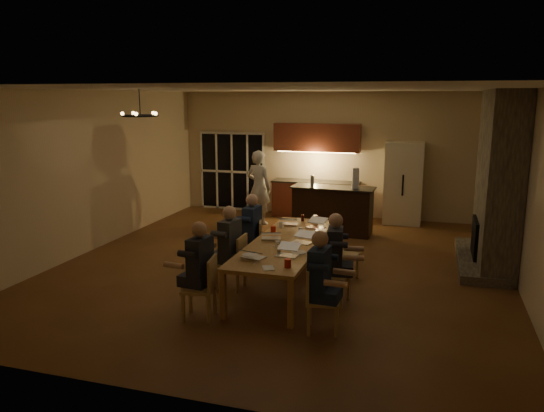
{
  "coord_description": "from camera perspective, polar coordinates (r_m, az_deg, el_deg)",
  "views": [
    {
      "loc": [
        2.55,
        -9.0,
        3.08
      ],
      "look_at": [
        -0.29,
        0.3,
        1.06
      ],
      "focal_mm": 35.0,
      "sensor_mm": 36.0,
      "label": 1
    }
  ],
  "objects": [
    {
      "name": "floor",
      "position": [
        9.85,
        1.1,
        -6.49
      ],
      "size": [
        9.0,
        9.0,
        0.0
      ],
      "primitive_type": "plane",
      "color": "brown",
      "rests_on": "ground"
    },
    {
      "name": "back_wall",
      "position": [
        13.84,
        6.28,
        5.53
      ],
      "size": [
        8.0,
        0.04,
        3.2
      ],
      "primitive_type": "cube",
      "color": "#C3B28A",
      "rests_on": "ground"
    },
    {
      "name": "left_wall",
      "position": [
        11.24,
        -19.02,
        3.53
      ],
      "size": [
        0.04,
        9.0,
        3.2
      ],
      "primitive_type": "cube",
      "color": "#C3B28A",
      "rests_on": "ground"
    },
    {
      "name": "right_wall",
      "position": [
        9.24,
        25.89,
        1.32
      ],
      "size": [
        0.04,
        9.0,
        3.2
      ],
      "primitive_type": "cube",
      "color": "#C3B28A",
      "rests_on": "ground"
    },
    {
      "name": "ceiling",
      "position": [
        9.35,
        1.18,
        12.59
      ],
      "size": [
        8.0,
        9.0,
        0.04
      ],
      "primitive_type": "cube",
      "color": "white",
      "rests_on": "back_wall"
    },
    {
      "name": "french_doors",
      "position": [
        14.6,
        -4.29,
        3.71
      ],
      "size": [
        1.86,
        0.08,
        2.1
      ],
      "primitive_type": "cube",
      "color": "black",
      "rests_on": "ground"
    },
    {
      "name": "fireplace",
      "position": [
        10.37,
        23.17,
        2.58
      ],
      "size": [
        0.58,
        2.5,
        3.2
      ],
      "primitive_type": "cube",
      "color": "#6E6756",
      "rests_on": "ground"
    },
    {
      "name": "kitchenette",
      "position": [
        13.63,
        4.75,
        3.77
      ],
      "size": [
        2.24,
        0.68,
        2.4
      ],
      "primitive_type": null,
      "color": "maroon",
      "rests_on": "ground"
    },
    {
      "name": "refrigerator",
      "position": [
        13.33,
        13.97,
        2.41
      ],
      "size": [
        0.9,
        0.68,
        2.0
      ],
      "primitive_type": "cube",
      "color": "beige",
      "rests_on": "ground"
    },
    {
      "name": "dining_table",
      "position": [
        8.82,
        1.68,
        -6.13
      ],
      "size": [
        1.1,
        3.35,
        0.75
      ],
      "primitive_type": "cube",
      "color": "tan",
      "rests_on": "ground"
    },
    {
      "name": "bar_island",
      "position": [
        12.1,
        6.53,
        -0.46
      ],
      "size": [
        1.88,
        0.76,
        1.08
      ],
      "primitive_type": "cube",
      "rotation": [
        0.0,
        0.0,
        -0.04
      ],
      "color": "black",
      "rests_on": "ground"
    },
    {
      "name": "chair_left_near",
      "position": [
        7.59,
        -7.88,
        -8.71
      ],
      "size": [
        0.51,
        0.51,
        0.89
      ],
      "primitive_type": null,
      "rotation": [
        0.0,
        0.0,
        -1.41
      ],
      "color": "tan",
      "rests_on": "ground"
    },
    {
      "name": "chair_left_mid",
      "position": [
        8.67,
        -4.48,
        -6.01
      ],
      "size": [
        0.45,
        0.45,
        0.89
      ],
      "primitive_type": null,
      "rotation": [
        0.0,
        0.0,
        -1.55
      ],
      "color": "tan",
      "rests_on": "ground"
    },
    {
      "name": "chair_left_far",
      "position": [
        9.6,
        -2.45,
        -4.2
      ],
      "size": [
        0.55,
        0.55,
        0.89
      ],
      "primitive_type": null,
      "rotation": [
        0.0,
        0.0,
        -1.27
      ],
      "color": "tan",
      "rests_on": "ground"
    },
    {
      "name": "chair_right_near",
      "position": [
        7.15,
        5.54,
        -9.96
      ],
      "size": [
        0.51,
        0.51,
        0.89
      ],
      "primitive_type": null,
      "rotation": [
        0.0,
        0.0,
        1.74
      ],
      "color": "tan",
      "rests_on": "ground"
    },
    {
      "name": "chair_right_mid",
      "position": [
        8.12,
        6.66,
        -7.28
      ],
      "size": [
        0.49,
        0.49,
        0.89
      ],
      "primitive_type": null,
      "rotation": [
        0.0,
        0.0,
        1.44
      ],
      "color": "tan",
      "rests_on": "ground"
    },
    {
      "name": "chair_right_far",
      "position": [
        9.13,
        7.72,
        -5.16
      ],
      "size": [
        0.54,
        0.54,
        0.89
      ],
      "primitive_type": null,
      "rotation": [
        0.0,
        0.0,
        1.29
      ],
      "color": "tan",
      "rests_on": "ground"
    },
    {
      "name": "person_left_near",
      "position": [
        7.59,
        -7.71,
        -6.75
      ],
      "size": [
        0.66,
        0.66,
        1.38
      ],
      "primitive_type": null,
      "rotation": [
        0.0,
        0.0,
        -1.68
      ],
      "color": "#272A33",
      "rests_on": "ground"
    },
    {
      "name": "person_right_near",
      "position": [
        7.06,
        5.1,
        -8.13
      ],
      "size": [
        0.63,
        0.63,
        1.38
      ],
      "primitive_type": null,
      "rotation": [
        0.0,
        0.0,
        1.51
      ],
      "color": "#1B2544",
      "rests_on": "ground"
    },
    {
      "name": "person_left_mid",
      "position": [
        8.57,
        -4.54,
        -4.51
      ],
      "size": [
        0.67,
        0.67,
        1.38
      ],
      "primitive_type": null,
      "rotation": [
        0.0,
        0.0,
        -1.7
      ],
      "color": "#34393E",
      "rests_on": "ground"
    },
    {
      "name": "person_right_mid",
      "position": [
        8.07,
        6.78,
        -5.58
      ],
      "size": [
        0.68,
        0.68,
        1.38
      ],
      "primitive_type": null,
      "rotation": [
        0.0,
        0.0,
        1.71
      ],
      "color": "#272A33",
      "rests_on": "ground"
    },
    {
      "name": "person_left_far",
      "position": [
        9.55,
        -2.14,
        -2.77
      ],
      "size": [
        0.63,
        0.63,
        1.38
      ],
      "primitive_type": null,
      "rotation": [
        0.0,
        0.0,
        -1.63
      ],
      "color": "#1B2544",
      "rests_on": "ground"
    },
    {
      "name": "standing_person",
      "position": [
        12.88,
        -1.42,
        2.01
      ],
      "size": [
        0.75,
        0.6,
        1.81
      ],
      "primitive_type": "imported",
      "rotation": [
        0.0,
        0.0,
        2.87
      ],
      "color": "silver",
      "rests_on": "ground"
    },
    {
      "name": "chandelier",
      "position": [
        9.53,
        -13.99,
        9.41
      ],
      "size": [
        0.62,
        0.62,
        0.03
      ],
      "primitive_type": "torus",
      "color": "black",
      "rests_on": "ceiling"
    },
    {
      "name": "laptop_a",
      "position": [
        7.8,
        -1.99,
        -4.79
      ],
      "size": [
        0.38,
        0.35,
        0.23
      ],
      "primitive_type": null,
      "rotation": [
        0.0,
        0.0,
        2.91
      ],
      "color": "silver",
      "rests_on": "dining_table"
    },
    {
      "name": "laptop_b",
      "position": [
        7.88,
        1.61,
        -4.62
      ],
      "size": [
        0.34,
        0.3,
        0.23
      ],
      "primitive_type": null,
      "rotation": [
        0.0,
        0.0,
        -0.07
      ],
      "color": "silver",
      "rests_on": "dining_table"
    },
    {
      "name": "laptop_c",
      "position": [
        8.82,
        -0.1,
        -2.83
      ],
      "size": [
        0.39,
        0.36,
        0.23
      ],
      "primitive_type": null,
      "rotation": [
        0.0,
        0.0,
        3.43
      ],
      "color": "silver",
      "rests_on": "dining_table"
    },
    {
      "name": "laptop_d",
      "position": [
        8.58,
        3.26,
        -3.26
      ],
      "size": [
        0.38,
        0.36,
        0.23
      ],
      "primitive_type": null,
      "rotation": [
        0.0,
        0.0,
        -0.27
      ],
      "color": "silver",
      "rests_on": "dining_table"
    },
    {
      "name": "laptop_e",
      "position": [
        9.8,
        1.88,
        -1.35
      ],
      "size": [
        0.34,
        0.3,
        0.23
      ],
      "primitive_type": null,
      "rotation": [
        0.0,
        0.0,
        3.21
      ],
      "color": "silver",
      "rests_on": "dining_table"
    },
    {
      "name": "laptop_f",
      "position": [
        9.57,
        4.7,
        -1.71
      ],
      "size": [
        0.37,
        0.34,
        0.23
      ],
      "primitive_type": null,
      "rotation": [
        0.0,
        0.0,
        -0.23
      ],
      "color": "silver",
      "rests_on": "dining_table"
    },
    {
      "name": "mug_front",
      "position": [
        8.35,
        0.61,
        -4.12
      ],
      "size": [
        0.08,
        0.08,
        0.1
      ],
      "primitive_type": "cylinder",
      "color": "white",
      "rests_on": "dining_table"
    },
    {
      "name": "mug_mid",
      "position": [
        9.22,
        3.1,
        -2.61
      ],
      "size": [
        0.08,
        0.08,
        0.1
      ],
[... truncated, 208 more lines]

